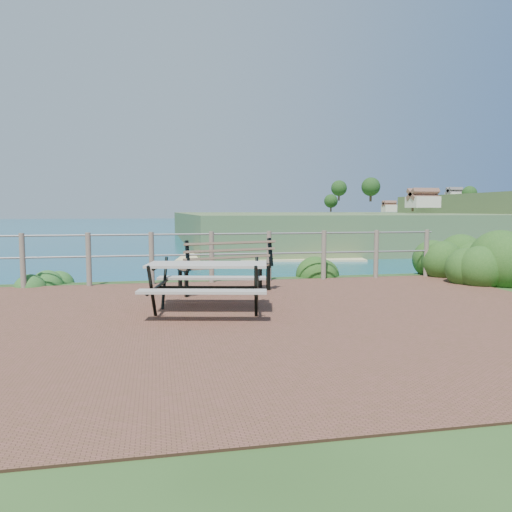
% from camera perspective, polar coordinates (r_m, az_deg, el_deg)
% --- Properties ---
extents(ground, '(10.00, 7.00, 0.12)m').
position_cam_1_polar(ground, '(6.58, -1.84, -7.34)').
color(ground, brown).
rests_on(ground, ground).
extents(ocean, '(1200.00, 1200.00, 0.00)m').
position_cam_1_polar(ocean, '(206.34, -11.08, 4.79)').
color(ocean, '#156E7E').
rests_on(ocean, ground).
extents(safety_railing, '(9.40, 0.10, 1.00)m').
position_cam_1_polar(safety_railing, '(9.78, -5.09, 0.19)').
color(safety_railing, '#6B5B4C').
rests_on(safety_railing, ground).
extents(picnic_table, '(1.73, 1.39, 0.69)m').
position_cam_1_polar(picnic_table, '(6.92, -5.58, -3.02)').
color(picnic_table, gray).
rests_on(picnic_table, ground).
extents(park_bench, '(1.70, 0.86, 0.93)m').
position_cam_1_polar(park_bench, '(8.60, -3.54, -0.22)').
color(park_bench, brown).
rests_on(park_bench, ground).
extents(shrub_right_front, '(1.24, 1.24, 1.77)m').
position_cam_1_polar(shrub_right_front, '(10.54, 25.32, -3.06)').
color(shrub_right_front, '#174214').
rests_on(shrub_right_front, ground).
extents(shrub_right_edge, '(1.23, 1.23, 1.74)m').
position_cam_1_polar(shrub_right_edge, '(11.81, 21.43, -2.07)').
color(shrub_right_edge, '#174214').
rests_on(shrub_right_edge, ground).
extents(shrub_lip_west, '(0.82, 0.82, 0.57)m').
position_cam_1_polar(shrub_lip_west, '(10.51, -23.10, -3.01)').
color(shrub_lip_west, '#24551F').
rests_on(shrub_lip_west, ground).
extents(shrub_lip_east, '(0.86, 0.86, 0.64)m').
position_cam_1_polar(shrub_lip_east, '(10.92, 6.62, -2.32)').
color(shrub_lip_east, '#174214').
rests_on(shrub_lip_east, ground).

